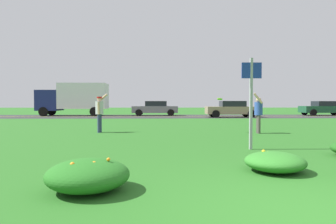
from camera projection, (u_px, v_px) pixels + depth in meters
The scene contains 13 objects.
ground_plane at pixel (195, 127), 15.99m from camera, with size 120.00×120.00×0.00m, color #26601E.
highway_strip at pixel (179, 116), 28.52m from camera, with size 120.00×7.51×0.01m, color #2D2D30.
highway_center_stripe at pixel (179, 116), 28.52m from camera, with size 120.00×0.16×0.00m, color yellow.
daylily_clump_mid_left at pixel (275, 162), 5.79m from camera, with size 1.14×1.17×0.39m.
daylily_clump_front_right at pixel (88, 175), 4.51m from camera, with size 1.25×1.23×0.50m.
sign_post_near_path at pixel (251, 94), 8.46m from camera, with size 0.56×0.10×2.57m.
person_thrower_red_cap_gray_shirt at pixel (100, 111), 13.26m from camera, with size 0.50×0.50×1.72m.
person_catcher_blue_shirt at pixel (258, 112), 12.89m from camera, with size 0.45×0.50×1.73m.
frisbee_lime at pixel (220, 99), 13.16m from camera, with size 0.24×0.23×0.12m.
car_dark_green_leftmost at pixel (324, 108), 30.60m from camera, with size 4.50×2.00×1.45m.
car_tan_center_left at pixel (232, 109), 26.94m from camera, with size 4.50×2.00×1.45m.
car_gray_center_right at pixel (155, 108), 30.12m from camera, with size 4.50×2.00×1.45m.
box_truck_navy at pixel (74, 98), 29.86m from camera, with size 6.70×2.46×3.20m.
Camera 1 is at (-1.87, -3.36, 1.33)m, focal length 32.28 mm.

